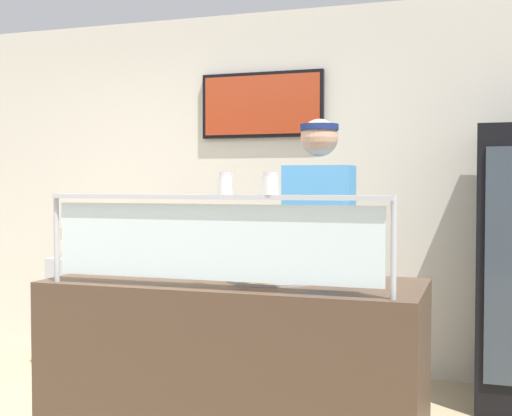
% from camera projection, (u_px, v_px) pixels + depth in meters
% --- Properties ---
extents(shop_rear_unit, '(6.13, 0.13, 2.70)m').
position_uv_depth(shop_rear_unit, '(328.00, 189.00, 5.06)').
color(shop_rear_unit, silver).
rests_on(shop_rear_unit, ground).
extents(serving_counter, '(1.73, 0.72, 0.95)m').
position_uv_depth(serving_counter, '(235.00, 381.00, 3.17)').
color(serving_counter, '#4C3828').
rests_on(serving_counter, ground).
extents(sneeze_guard, '(1.55, 0.06, 0.40)m').
position_uv_depth(sneeze_guard, '(211.00, 229.00, 2.86)').
color(sneeze_guard, '#B2B5BC').
rests_on(sneeze_guard, serving_counter).
extents(pizza_tray, '(0.46, 0.46, 0.04)m').
position_uv_depth(pizza_tray, '(275.00, 276.00, 3.16)').
color(pizza_tray, '#9EA0A8').
rests_on(pizza_tray, serving_counter).
extents(pizza_server, '(0.13, 0.29, 0.01)m').
position_uv_depth(pizza_server, '(272.00, 272.00, 3.14)').
color(pizza_server, '#ADAFB7').
rests_on(pizza_server, pizza_tray).
extents(parmesan_shaker, '(0.06, 0.06, 0.09)m').
position_uv_depth(parmesan_shaker, '(225.00, 185.00, 2.83)').
color(parmesan_shaker, white).
rests_on(parmesan_shaker, sneeze_guard).
extents(pepper_flake_shaker, '(0.07, 0.07, 0.09)m').
position_uv_depth(pepper_flake_shaker, '(271.00, 185.00, 2.77)').
color(pepper_flake_shaker, white).
rests_on(pepper_flake_shaker, sneeze_guard).
extents(worker_figure, '(0.41, 0.50, 1.76)m').
position_uv_depth(worker_figure, '(319.00, 254.00, 3.79)').
color(worker_figure, '#23232D').
rests_on(worker_figure, ground).
extents(prep_shelf, '(0.70, 0.55, 0.85)m').
position_uv_depth(prep_shelf, '(107.00, 312.00, 5.14)').
color(prep_shelf, '#B7BABF').
rests_on(prep_shelf, ground).
extents(pizza_box_stack, '(0.50, 0.49, 0.22)m').
position_uv_depth(pizza_box_stack, '(105.00, 242.00, 5.12)').
color(pizza_box_stack, tan).
rests_on(pizza_box_stack, prep_shelf).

